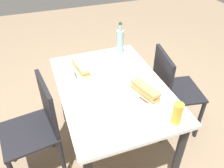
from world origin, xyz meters
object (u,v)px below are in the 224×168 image
at_px(knife_near, 75,73).
at_px(baguette_sandwich_near, 81,67).
at_px(plate_far, 145,95).
at_px(baguette_sandwich_far, 145,90).
at_px(chair_far, 38,125).
at_px(chair_near, 170,89).
at_px(dining_table, 112,97).
at_px(knife_far, 140,97).
at_px(beer_glass, 177,113).
at_px(plate_near, 81,71).
at_px(water_bottle, 120,42).

bearing_deg(knife_near, baguette_sandwich_near, -71.65).
bearing_deg(plate_far, baguette_sandwich_far, 0.00).
height_order(chair_far, knife_near, chair_far).
bearing_deg(baguette_sandwich_far, plate_far, 0.00).
distance_m(chair_near, knife_near, 0.89).
height_order(dining_table, knife_far, knife_far).
bearing_deg(dining_table, knife_far, -147.71).
bearing_deg(knife_far, chair_near, -59.02).
relative_size(baguette_sandwich_near, beer_glass, 1.70).
height_order(plate_near, baguette_sandwich_far, baguette_sandwich_far).
bearing_deg(water_bottle, dining_table, 151.81).
relative_size(knife_far, beer_glass, 1.14).
distance_m(plate_near, knife_near, 0.06).
bearing_deg(water_bottle, plate_far, 175.57).
height_order(plate_near, knife_near, knife_near).
distance_m(plate_near, baguette_sandwich_far, 0.58).
relative_size(chair_far, baguette_sandwich_near, 3.40).
relative_size(chair_far, chair_near, 1.00).
bearing_deg(baguette_sandwich_far, beer_glass, -167.38).
bearing_deg(chair_near, plate_near, 75.26).
height_order(plate_far, water_bottle, water_bottle).
bearing_deg(plate_far, chair_near, -58.67).
relative_size(plate_near, baguette_sandwich_far, 1.02).
relative_size(knife_near, knife_far, 1.04).
distance_m(dining_table, knife_near, 0.37).
bearing_deg(baguette_sandwich_far, dining_table, 45.07).
distance_m(dining_table, beer_glass, 0.58).
height_order(chair_far, chair_near, same).
height_order(chair_far, baguette_sandwich_far, chair_far).
distance_m(dining_table, water_bottle, 0.55).
bearing_deg(water_bottle, knife_far, 171.29).
distance_m(plate_far, baguette_sandwich_far, 0.04).
relative_size(dining_table, knife_near, 6.35).
bearing_deg(plate_far, knife_near, 44.16).
relative_size(dining_table, water_bottle, 3.70).
relative_size(chair_near, baguette_sandwich_near, 3.40).
bearing_deg(chair_far, knife_near, -56.65).
relative_size(baguette_sandwich_near, knife_near, 1.43).
bearing_deg(chair_near, baguette_sandwich_near, 75.26).
relative_size(baguette_sandwich_far, beer_glass, 1.67).
xyz_separation_m(knife_near, knife_far, (-0.46, -0.37, 0.00)).
xyz_separation_m(knife_far, beer_glass, (-0.28, -0.12, 0.06)).
height_order(plate_near, knife_far, knife_far).
xyz_separation_m(knife_near, baguette_sandwich_far, (-0.43, -0.42, 0.03)).
distance_m(knife_far, beer_glass, 0.31).
distance_m(plate_far, water_bottle, 0.64).
distance_m(water_bottle, beer_glass, 0.93).
height_order(knife_far, beer_glass, beer_glass).
bearing_deg(plate_near, knife_far, -146.91).
bearing_deg(chair_far, plate_near, -58.47).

